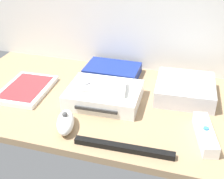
{
  "coord_description": "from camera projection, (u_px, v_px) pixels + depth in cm",
  "views": [
    {
      "loc": [
        21.99,
        -73.65,
        48.3
      ],
      "look_at": [
        0.0,
        0.0,
        4.0
      ],
      "focal_mm": 49.08,
      "sensor_mm": 36.0,
      "label": 1
    }
  ],
  "objects": [
    {
      "name": "game_case",
      "position": [
        26.0,
        89.0,
        0.96
      ],
      "size": [
        14.4,
        19.56,
        1.56
      ],
      "rotation": [
        0.0,
        0.0,
        0.04
      ],
      "color": "white",
      "rests_on": "ground_plane"
    },
    {
      "name": "ground_plane",
      "position": [
        112.0,
        104.0,
        0.91
      ],
      "size": [
        100.0,
        48.0,
        2.0
      ],
      "primitive_type": "cube",
      "color": "#9E7F5B",
      "rests_on": "ground"
    },
    {
      "name": "remote_nunchuk",
      "position": [
        66.0,
        122.0,
        0.78
      ],
      "size": [
        7.45,
        10.89,
        5.1
      ],
      "rotation": [
        0.0,
        0.0,
        0.34
      ],
      "color": "white",
      "rests_on": "ground_plane"
    },
    {
      "name": "game_console",
      "position": [
        104.0,
        95.0,
        0.9
      ],
      "size": [
        21.62,
        17.14,
        4.4
      ],
      "rotation": [
        0.0,
        0.0,
        0.04
      ],
      "color": "white",
      "rests_on": "ground_plane"
    },
    {
      "name": "remote_classic_pad",
      "position": [
        100.0,
        87.0,
        0.87
      ],
      "size": [
        15.59,
        10.42,
        2.4
      ],
      "rotation": [
        0.0,
        0.0,
        0.18
      ],
      "color": "white",
      "rests_on": "game_console"
    },
    {
      "name": "sensor_bar",
      "position": [
        124.0,
        148.0,
        0.72
      ],
      "size": [
        24.05,
        2.61,
        1.4
      ],
      "primitive_type": "cube",
      "rotation": [
        0.0,
        0.0,
        0.03
      ],
      "color": "black",
      "rests_on": "ground_plane"
    },
    {
      "name": "network_router",
      "position": [
        112.0,
        71.0,
        1.04
      ],
      "size": [
        18.03,
        12.43,
        3.4
      ],
      "rotation": [
        0.0,
        0.0,
        -0.0
      ],
      "color": "navy",
      "rests_on": "ground_plane"
    },
    {
      "name": "mini_computer",
      "position": [
        185.0,
        89.0,
        0.92
      ],
      "size": [
        17.95,
        17.95,
        5.3
      ],
      "rotation": [
        0.0,
        0.0,
        0.06
      ],
      "color": "silver",
      "rests_on": "ground_plane"
    },
    {
      "name": "remote_wand",
      "position": [
        205.0,
        134.0,
        0.75
      ],
      "size": [
        6.84,
        15.23,
        3.4
      ],
      "rotation": [
        0.0,
        0.0,
        0.23
      ],
      "color": "white",
      "rests_on": "ground_plane"
    }
  ]
}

